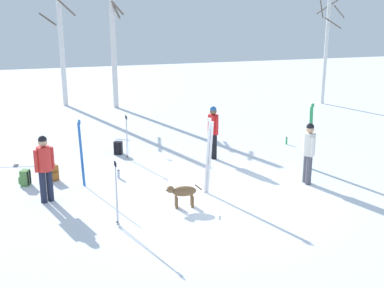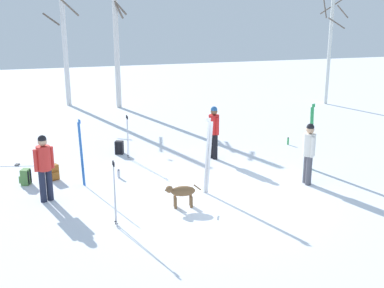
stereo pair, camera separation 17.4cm
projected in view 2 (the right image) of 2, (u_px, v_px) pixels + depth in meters
The scene contains 19 objects.
ground_plane at pixel (217, 197), 12.36m from camera, with size 60.00×60.00×0.00m, color white.
person_0 at pixel (44, 164), 11.85m from camera, with size 0.48×0.34×1.72m.
person_1 at pixel (309, 150), 13.03m from camera, with size 0.34×0.52×1.72m.
person_2 at pixel (214, 129), 15.28m from camera, with size 0.34×0.51×1.72m.
dog at pixel (181, 192), 11.64m from camera, with size 0.89×0.31×0.57m.
ski_pair_planted_0 at pixel (311, 137), 14.23m from camera, with size 0.22×0.08×2.01m.
ski_pair_planted_1 at pixel (208, 156), 12.35m from camera, with size 0.22×0.14×2.03m.
ski_pair_planted_2 at pixel (81, 153), 12.95m from camera, with size 0.10×0.23×1.85m.
ski_pair_lying_0 at pixel (19, 165), 14.84m from camera, with size 1.87×0.64×0.05m.
ski_poles_0 at pixel (115, 192), 10.51m from camera, with size 0.07×0.22×1.51m.
ski_poles_1 at pixel (128, 136), 15.30m from camera, with size 0.07×0.28×1.43m.
backpack_0 at pixel (25, 177), 13.18m from camera, with size 0.34×0.32×0.44m.
backpack_1 at pixel (54, 172), 13.55m from camera, with size 0.32×0.34×0.44m.
backpack_2 at pixel (119, 148), 15.97m from camera, with size 0.32×0.34×0.44m.
water_bottle_0 at pixel (288, 141), 17.07m from camera, with size 0.07×0.07×0.27m.
water_bottle_1 at pixel (119, 174), 13.73m from camera, with size 0.08×0.08×0.25m.
birch_tree_2 at pixel (64, 33), 23.11m from camera, with size 1.71×1.36×6.84m.
birch_tree_3 at pixel (117, 39), 22.66m from camera, with size 0.77×0.68×6.42m.
birch_tree_4 at pixel (331, 34), 23.50m from camera, with size 1.34×1.60×6.75m.
Camera 2 is at (-4.04, -10.81, 4.69)m, focal length 44.84 mm.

